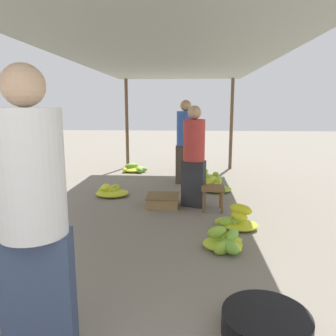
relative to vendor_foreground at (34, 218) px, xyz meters
name	(u,v)px	position (x,y,z in m)	size (l,w,h in m)	color
canopy_post_back_left	(127,124)	(-0.69, 6.49, 0.19)	(0.08, 0.08, 2.21)	brown
canopy_post_back_right	(231,124)	(1.92, 6.49, 0.19)	(0.08, 0.08, 2.21)	brown
canopy_tarp	(171,57)	(0.62, 3.09, 1.31)	(3.01, 7.19, 0.04)	#9EA399
vendor_foreground	(34,218)	(0.00, 0.00, 0.00)	(0.44, 0.44, 1.77)	#384766
stool	(213,191)	(1.24, 3.05, -0.62)	(0.34, 0.34, 0.37)	brown
basin_black	(266,325)	(1.42, 0.31, -0.84)	(0.60, 0.60, 0.16)	black
banana_pile_left_0	(111,191)	(-0.49, 3.77, -0.85)	(0.58, 0.56, 0.19)	yellow
banana_pile_left_1	(134,169)	(-0.42, 5.86, -0.85)	(0.62, 0.44, 0.21)	#78B437
banana_pile_right_0	(216,187)	(1.38, 4.16, -0.83)	(0.54, 0.53, 0.27)	yellow
banana_pile_right_1	(226,242)	(1.29, 1.69, -0.84)	(0.47, 0.58, 0.25)	yellow
banana_pile_right_2	(208,177)	(1.28, 5.13, -0.85)	(0.60, 0.75, 0.24)	#ABC92D
banana_pile_right_3	(237,220)	(1.50, 2.33, -0.82)	(0.55, 0.54, 0.33)	#8ABC33
crate_near	(163,200)	(0.48, 3.22, -0.83)	(0.50, 0.50, 0.17)	#9E7A4C
shopper_walking_mid	(185,141)	(0.81, 4.81, -0.05)	(0.39, 0.38, 1.67)	#4C4238
shopper_walking_far	(194,155)	(0.95, 3.25, -0.11)	(0.42, 0.42, 1.56)	#2D2D33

